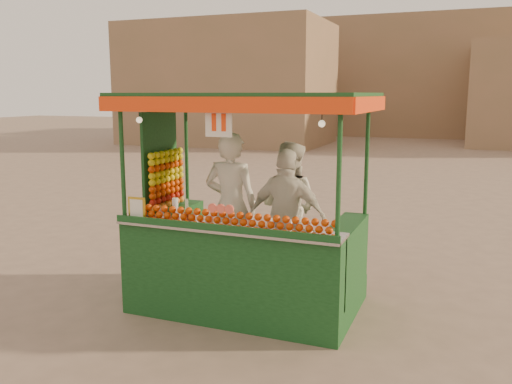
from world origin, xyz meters
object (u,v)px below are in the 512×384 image
at_px(vendor_left, 231,206).
at_px(vendor_right, 287,217).
at_px(vendor_middle, 288,207).
at_px(juice_cart, 240,241).

bearing_deg(vendor_left, vendor_right, 178.98).
relative_size(vendor_left, vendor_right, 1.11).
xyz_separation_m(vendor_middle, vendor_right, (0.14, -0.49, -0.02)).
bearing_deg(vendor_left, juice_cart, 130.78).
xyz_separation_m(juice_cart, vendor_left, (-0.19, 0.20, 0.37)).
height_order(vendor_left, vendor_middle, vendor_left).
bearing_deg(vendor_middle, juice_cart, 75.10).
relative_size(juice_cart, vendor_right, 1.73).
bearing_deg(vendor_middle, vendor_left, 54.97).
relative_size(juice_cart, vendor_middle, 1.69).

